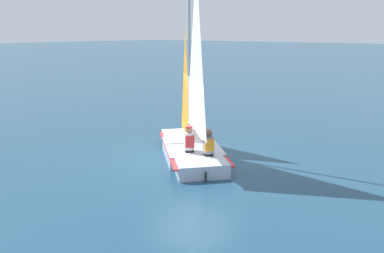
# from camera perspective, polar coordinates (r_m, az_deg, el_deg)

# --- Properties ---
(ground_plane) EXTENTS (260.00, 260.00, 0.00)m
(ground_plane) POSITION_cam_1_polar(r_m,az_deg,el_deg) (11.83, 0.00, -4.68)
(ground_plane) COLOR navy
(sailboat_main) EXTENTS (4.01, 3.76, 5.73)m
(sailboat_main) POSITION_cam_1_polar(r_m,az_deg,el_deg) (11.54, 0.04, -0.86)
(sailboat_main) COLOR #B2BCCC
(sailboat_main) RESTS_ON ground_plane
(sailor_helm) EXTENTS (0.43, 0.42, 1.16)m
(sailor_helm) POSITION_cam_1_polar(r_m,az_deg,el_deg) (11.04, -0.45, -2.63)
(sailor_helm) COLOR black
(sailor_helm) RESTS_ON ground_plane
(sailor_crew) EXTENTS (0.43, 0.42, 1.16)m
(sailor_crew) POSITION_cam_1_polar(r_m,az_deg,el_deg) (10.74, 2.52, -3.19)
(sailor_crew) COLOR black
(sailor_crew) RESTS_ON ground_plane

